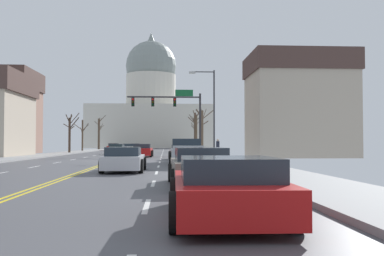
{
  "coord_description": "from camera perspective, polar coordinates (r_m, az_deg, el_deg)",
  "views": [
    {
      "loc": [
        3.91,
        -33.64,
        1.38
      ],
      "look_at": [
        7.46,
        24.94,
        3.32
      ],
      "focal_mm": 40.75,
      "sensor_mm": 36.0,
      "label": 1
    }
  ],
  "objects": [
    {
      "name": "ground",
      "position": [
        33.89,
        -10.12,
        -4.17
      ],
      "size": [
        20.0,
        180.0,
        0.2
      ],
      "color": "#49494E"
    },
    {
      "name": "signal_gantry",
      "position": [
        46.65,
        -2.37,
        2.7
      ],
      "size": [
        7.91,
        0.41,
        6.9
      ],
      "color": "#28282D",
      "rests_on": "ground"
    },
    {
      "name": "street_lamp_right",
      "position": [
        38.71,
        2.46,
        3.02
      ],
      "size": [
        2.3,
        0.24,
        7.66
      ],
      "color": "#333338",
      "rests_on": "ground"
    },
    {
      "name": "capitol_building",
      "position": [
        115.66,
        -5.4,
        2.34
      ],
      "size": [
        31.02,
        23.28,
        30.67
      ],
      "color": "beige",
      "rests_on": "ground"
    },
    {
      "name": "sedan_near_00",
      "position": [
        42.01,
        -6.51,
        -2.97
      ],
      "size": [
        2.02,
        4.38,
        1.24
      ],
      "color": "#B71414",
      "rests_on": "ground"
    },
    {
      "name": "sedan_near_01",
      "position": [
        34.91,
        -1.27,
        -3.22
      ],
      "size": [
        2.22,
        4.75,
        1.2
      ],
      "color": "#9EA3A8",
      "rests_on": "ground"
    },
    {
      "name": "pickup_truck_near_02",
      "position": [
        27.82,
        -0.71,
        -3.25
      ],
      "size": [
        2.28,
        5.26,
        1.62
      ],
      "color": "#ADB2B7",
      "rests_on": "ground"
    },
    {
      "name": "sedan_near_03",
      "position": [
        21.0,
        -8.88,
        -4.15
      ],
      "size": [
        1.96,
        4.45,
        1.16
      ],
      "color": "silver",
      "rests_on": "ground"
    },
    {
      "name": "sedan_near_04",
      "position": [
        13.87,
        1.07,
        -5.23
      ],
      "size": [
        2.02,
        4.67,
        1.22
      ],
      "color": "#6B6056",
      "rests_on": "ground"
    },
    {
      "name": "sedan_near_05",
      "position": [
        7.97,
        4.49,
        -7.93
      ],
      "size": [
        2.11,
        4.31,
        1.12
      ],
      "color": "#B71414",
      "rests_on": "ground"
    },
    {
      "name": "sedan_oncoming_00",
      "position": [
        52.31,
        -9.86,
        -2.78
      ],
      "size": [
        2.1,
        4.33,
        1.19
      ],
      "color": "#1E7247",
      "rests_on": "ground"
    },
    {
      "name": "sedan_oncoming_01",
      "position": [
        65.99,
        -8.28,
        -2.59
      ],
      "size": [
        2.03,
        4.6,
        1.19
      ],
      "color": "#9EA3A8",
      "rests_on": "ground"
    },
    {
      "name": "sedan_oncoming_02",
      "position": [
        75.9,
        -10.26,
        -2.48
      ],
      "size": [
        1.98,
        4.53,
        1.22
      ],
      "color": "#B71414",
      "rests_on": "ground"
    },
    {
      "name": "sedan_oncoming_03",
      "position": [
        85.71,
        -7.42,
        -2.44
      ],
      "size": [
        2.08,
        4.71,
        1.16
      ],
      "color": "#9EA3A8",
      "rests_on": "ground"
    },
    {
      "name": "flank_building_02",
      "position": [
        42.55,
        13.8,
        2.94
      ],
      "size": [
        9.42,
        7.63,
        9.74
      ],
      "color": "#B2A38E",
      "rests_on": "ground"
    },
    {
      "name": "bare_tree_00",
      "position": [
        70.43,
        0.41,
        -0.28
      ],
      "size": [
        1.37,
        1.83,
        6.05
      ],
      "color": "#423328",
      "rests_on": "ground"
    },
    {
      "name": "bare_tree_01",
      "position": [
        68.07,
        -14.15,
        -0.79
      ],
      "size": [
        2.44,
        0.96,
        4.66
      ],
      "color": "#4C3D2D",
      "rests_on": "ground"
    },
    {
      "name": "bare_tree_02",
      "position": [
        49.78,
        1.32,
        -0.26
      ],
      "size": [
        2.17,
        1.67,
        5.17
      ],
      "color": "brown",
      "rests_on": "ground"
    },
    {
      "name": "bare_tree_03",
      "position": [
        56.05,
        -15.68,
        -0.51
      ],
      "size": [
        2.06,
        1.75,
        4.94
      ],
      "color": "#423328",
      "rests_on": "ground"
    },
    {
      "name": "bare_tree_04",
      "position": [
        59.37,
        0.49,
        -0.47
      ],
      "size": [
        1.28,
        2.43,
        5.73
      ],
      "color": "#4C3D2D",
      "rests_on": "ground"
    },
    {
      "name": "bare_tree_05",
      "position": [
        81.39,
        -12.08,
        -0.62
      ],
      "size": [
        1.93,
        2.2,
        6.32
      ],
      "color": "#4C3D2D",
      "rests_on": "ground"
    },
    {
      "name": "pedestrian_00",
      "position": [
        43.05,
        3.4,
        -2.39
      ],
      "size": [
        0.35,
        0.34,
        1.57
      ],
      "color": "#4C4238",
      "rests_on": "ground"
    },
    {
      "name": "bicycle_parked",
      "position": [
        36.31,
        3.7,
        -3.3
      ],
      "size": [
        0.12,
        1.77,
        0.85
      ],
      "color": "black",
      "rests_on": "ground"
    }
  ]
}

